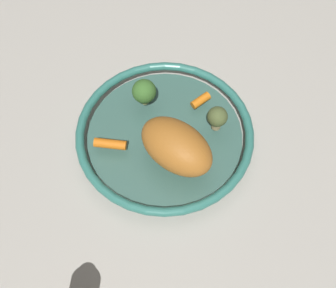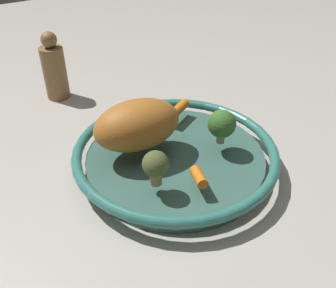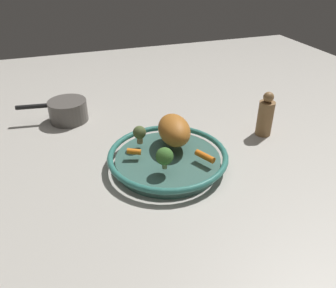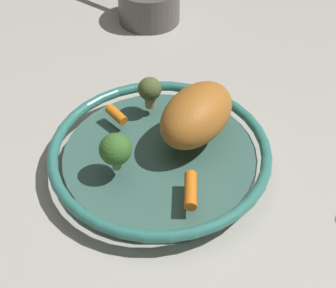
{
  "view_description": "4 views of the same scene",
  "coord_description": "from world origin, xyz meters",
  "views": [
    {
      "loc": [
        -0.41,
        -0.28,
        0.84
      ],
      "look_at": [
        -0.03,
        -0.03,
        0.06
      ],
      "focal_mm": 51.38,
      "sensor_mm": 36.0,
      "label": 1
    },
    {
      "loc": [
        0.43,
        -0.3,
        0.42
      ],
      "look_at": [
        0.01,
        -0.02,
        0.07
      ],
      "focal_mm": 40.06,
      "sensor_mm": 36.0,
      "label": 2
    },
    {
      "loc": [
        0.27,
        0.78,
        0.57
      ],
      "look_at": [
        -0.01,
        -0.03,
        0.06
      ],
      "focal_mm": 35.98,
      "sensor_mm": 36.0,
      "label": 3
    },
    {
      "loc": [
        -0.28,
        0.5,
        0.59
      ],
      "look_at": [
        -0.02,
        0.01,
        0.07
      ],
      "focal_mm": 54.11,
      "sensor_mm": 36.0,
      "label": 4
    }
  ],
  "objects": [
    {
      "name": "broccoli_floret_large",
      "position": [
        0.06,
        -0.08,
        0.08
      ],
      "size": [
        0.04,
        0.04,
        0.06
      ],
      "color": "tan",
      "rests_on": "serving_bowl"
    },
    {
      "name": "serving_bowl",
      "position": [
        0.0,
        0.0,
        0.02
      ],
      "size": [
        0.35,
        0.35,
        0.05
      ],
      "color": "#3D665B",
      "rests_on": "ground_plane"
    },
    {
      "name": "roast_chicken_piece",
      "position": [
        -0.04,
        -0.05,
        0.09
      ],
      "size": [
        0.11,
        0.16,
        0.08
      ],
      "primitive_type": "ellipsoid",
      "rotation": [
        0.0,
        0.0,
        4.61
      ],
      "color": "#B46A26",
      "rests_on": "serving_bowl"
    },
    {
      "name": "saucepan",
      "position": [
        0.25,
        -0.4,
        0.04
      ],
      "size": [
        0.25,
        0.14,
        0.08
      ],
      "color": "#56514C",
      "rests_on": "ground_plane"
    },
    {
      "name": "ground_plane",
      "position": [
        0.0,
        0.0,
        0.0
      ],
      "size": [
        2.58,
        2.58,
        0.0
      ],
      "primitive_type": "plane",
      "color": "#B7B2A8"
    },
    {
      "name": "baby_carrot_back",
      "position": [
        0.09,
        -0.02,
        0.05
      ],
      "size": [
        0.05,
        0.03,
        0.02
      ],
      "primitive_type": "cylinder",
      "rotation": [
        1.67,
        0.0,
        4.36
      ],
      "color": "orange",
      "rests_on": "serving_bowl"
    },
    {
      "name": "baby_carrot_left",
      "position": [
        -0.09,
        0.07,
        0.06
      ],
      "size": [
        0.04,
        0.06,
        0.02
      ],
      "primitive_type": "cylinder",
      "rotation": [
        1.58,
        0.0,
        3.6
      ],
      "color": "orange",
      "rests_on": "serving_bowl"
    },
    {
      "name": "broccoli_floret_edge",
      "position": [
        0.03,
        0.07,
        0.08
      ],
      "size": [
        0.05,
        0.05,
        0.06
      ],
      "color": "tan",
      "rests_on": "serving_bowl"
    }
  ]
}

